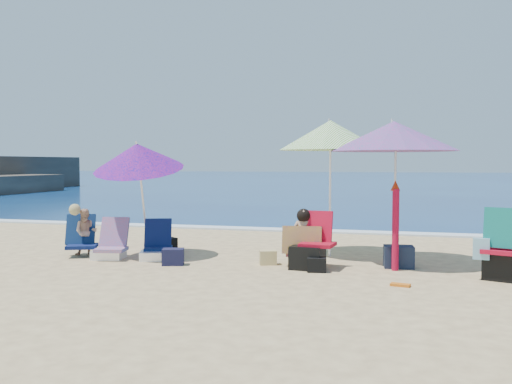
% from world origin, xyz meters
% --- Properties ---
extents(ground, '(120.00, 120.00, 0.00)m').
position_xyz_m(ground, '(0.00, 0.00, 0.00)').
color(ground, '#D8BC84').
rests_on(ground, ground).
extents(sea, '(120.00, 80.00, 0.12)m').
position_xyz_m(sea, '(0.00, 45.00, -0.05)').
color(sea, navy).
rests_on(sea, ground).
extents(foam, '(120.00, 0.50, 0.04)m').
position_xyz_m(foam, '(0.00, 5.10, 0.02)').
color(foam, white).
rests_on(foam, ground).
extents(umbrella_turquoise, '(2.26, 2.26, 2.23)m').
position_xyz_m(umbrella_turquoise, '(1.75, 1.51, 1.96)').
color(umbrella_turquoise, silver).
rests_on(umbrella_turquoise, ground).
extents(umbrella_striped, '(2.25, 2.25, 2.30)m').
position_xyz_m(umbrella_striped, '(0.71, 2.03, 2.01)').
color(umbrella_striped, white).
rests_on(umbrella_striped, ground).
extents(umbrella_blue, '(1.63, 1.68, 2.02)m').
position_xyz_m(umbrella_blue, '(-2.29, 0.98, 1.65)').
color(umbrella_blue, silver).
rests_on(umbrella_blue, ground).
extents(furled_umbrella, '(0.15, 0.15, 1.30)m').
position_xyz_m(furled_umbrella, '(1.80, 0.90, 0.71)').
color(furled_umbrella, '#AA0C2B').
rests_on(furled_umbrella, ground).
extents(chair_navy, '(0.61, 0.76, 0.63)m').
position_xyz_m(chair_navy, '(-1.95, 0.91, 0.17)').
color(chair_navy, '#0C1A44').
rests_on(chair_navy, ground).
extents(chair_rainbow, '(0.61, 0.68, 0.65)m').
position_xyz_m(chair_rainbow, '(-2.67, 0.73, 0.17)').
color(chair_rainbow, '#E55951').
rests_on(chair_rainbow, ground).
extents(camp_chair_left, '(0.66, 0.55, 0.84)m').
position_xyz_m(camp_chair_left, '(0.59, 0.72, 0.25)').
color(camp_chair_left, '#A40B1F').
rests_on(camp_chair_left, ground).
extents(camp_chair_right, '(0.76, 0.71, 0.97)m').
position_xyz_m(camp_chair_right, '(3.22, 0.60, 0.35)').
color(camp_chair_right, '#B60D25').
rests_on(camp_chair_right, ground).
extents(person_center, '(0.60, 0.50, 0.86)m').
position_xyz_m(person_center, '(0.45, 0.92, 0.42)').
color(person_center, tan).
rests_on(person_center, ground).
extents(person_left, '(0.70, 0.68, 0.87)m').
position_xyz_m(person_left, '(-3.25, 0.90, 0.40)').
color(person_left, tan).
rests_on(person_left, ground).
extents(bag_navy_a, '(0.37, 0.32, 0.25)m').
position_xyz_m(bag_navy_a, '(-1.46, 0.47, 0.12)').
color(bag_navy_a, '#181834').
rests_on(bag_navy_a, ground).
extents(bag_black_a, '(0.39, 0.37, 0.23)m').
position_xyz_m(bag_black_a, '(-2.12, 1.75, 0.11)').
color(bag_black_a, black).
rests_on(bag_black_a, ground).
extents(bag_tan, '(0.30, 0.26, 0.22)m').
position_xyz_m(bag_tan, '(-0.08, 0.87, 0.11)').
color(bag_tan, tan).
rests_on(bag_tan, ground).
extents(bag_navy_b, '(0.46, 0.37, 0.32)m').
position_xyz_m(bag_navy_b, '(1.85, 1.15, 0.16)').
color(bag_navy_b, '#182134').
rests_on(bag_navy_b, ground).
extents(bag_black_b, '(0.29, 0.22, 0.21)m').
position_xyz_m(bag_black_b, '(0.73, 0.49, 0.10)').
color(bag_black_b, black).
rests_on(bag_black_b, ground).
extents(orange_item, '(0.26, 0.16, 0.03)m').
position_xyz_m(orange_item, '(1.90, -0.16, 0.02)').
color(orange_item, orange).
rests_on(orange_item, ground).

